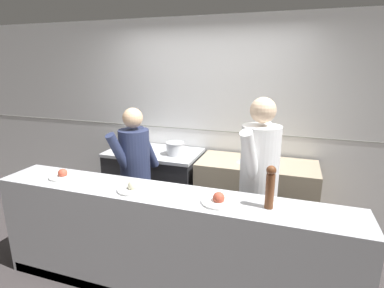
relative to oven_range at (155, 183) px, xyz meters
The scene contains 14 objects.
ground_plane 1.38m from the oven_range, 61.31° to the right, with size 14.00×14.00×0.00m, color #383333.
wall_back_tiled 1.13m from the oven_range, 32.69° to the left, with size 8.00×0.06×2.60m.
oven_range is the anchor object (origin of this frame).
prep_counter 1.35m from the oven_range, ahead, with size 1.39×0.65×0.89m.
pass_counter 1.51m from the oven_range, 61.28° to the right, with size 3.15×0.45×0.98m.
stock_pot 0.64m from the oven_range, behind, with size 0.28×0.28×0.20m.
sauce_pot 0.63m from the oven_range, ahead, with size 0.23×0.23×0.16m.
mixing_bowl_steel 1.31m from the oven_range, ahead, with size 0.23×0.23×0.07m.
plated_dish_main 1.46m from the oven_range, 103.46° to the right, with size 0.25×0.25×0.09m.
plated_dish_appetiser 1.54m from the oven_range, 71.06° to the right, with size 0.27×0.27×0.10m.
plated_dish_dessert 1.90m from the oven_range, 48.33° to the right, with size 0.27×0.27×0.09m.
pepper_mill 2.18m from the oven_range, 39.75° to the right, with size 0.07×0.07×0.33m.
chef_head_cook 0.87m from the oven_range, 79.59° to the right, with size 0.41×0.68×1.59m.
chef_sous 1.72m from the oven_range, 27.81° to the right, with size 0.44×0.76×1.75m.
Camera 1 is at (1.07, -2.29, 2.03)m, focal length 28.00 mm.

